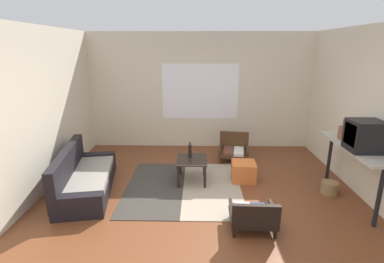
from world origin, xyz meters
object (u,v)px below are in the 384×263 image
Objects in this scene: armchair_striped_foreground at (253,216)px; console_shelf at (354,152)px; crt_television at (365,136)px; ottoman_orange at (243,171)px; coffee_table at (192,163)px; wicker_basket at (329,188)px; armchair_by_window at (234,148)px; glass_bottle at (190,151)px; couch at (84,178)px; clay_vase at (345,132)px.

console_shelf reaches higher than armchair_striped_foreground.
ottoman_orange is at bearing 151.37° from crt_television.
coffee_table is 2.35m from wicker_basket.
armchair_by_window is (0.89, 1.11, -0.09)m from coffee_table.
glass_bottle is at bearing 160.25° from crt_television.
couch is 6.86× the size of glass_bottle.
crt_television is (1.63, -1.92, 0.87)m from armchair_by_window.
glass_bottle is (-2.55, 0.35, -0.48)m from clay_vase.
crt_television reaches higher than coffee_table.
couch is at bearing -177.75° from clay_vase.
ottoman_orange is 1.29× the size of clay_vase.
glass_bottle is at bearing 164.65° from console_shelf.
armchair_striped_foreground is at bearing -60.33° from coffee_table.
crt_television is at bearing -28.63° from ottoman_orange.
wicker_basket is at bearing -0.19° from couch.
glass_bottle is 2.44m from wicker_basket.
armchair_by_window is 2.66m from crt_television.
crt_television is at bearing -17.91° from coffee_table.
console_shelf is (2.51, -0.60, 0.45)m from coffee_table.
couch is 1.88m from glass_bottle.
armchair_striped_foreground is 1.80m from wicker_basket.
clay_vase is (1.57, -0.29, 0.85)m from ottoman_orange.
clay_vase is (2.51, -0.24, 0.68)m from coffee_table.
glass_bottle is (-2.55, 0.70, -0.25)m from console_shelf.
couch is 4.12m from wicker_basket.
clay_vase is at bearing 89.68° from crt_television.
armchair_striped_foreground is 1.89× the size of clay_vase.
armchair_striped_foreground is at bearing -91.00° from armchair_by_window.
wicker_basket is at bearing -139.07° from clay_vase.
crt_television is 1.66× the size of wicker_basket.
couch is 2.79m from ottoman_orange.
console_shelf reaches higher than armchair_by_window.
armchair_striped_foreground is at bearing -93.76° from ottoman_orange.
glass_bottle is at bearing 176.65° from ottoman_orange.
clay_vase is (-0.00, 0.35, 0.23)m from console_shelf.
armchair_by_window is at bearing 140.27° from clay_vase.
glass_bottle is (-2.55, 0.91, -0.58)m from crt_television.
couch reaches higher than armchair_striped_foreground.
couch reaches higher than glass_bottle.
coffee_table is 1.89× the size of clay_vase.
armchair_striped_foreground is (-0.05, -2.59, -0.03)m from armchair_by_window.
armchair_by_window is at bearing 51.42° from coffee_table.
ottoman_orange is 0.94× the size of crt_television.
crt_television reaches higher than ottoman_orange.
ottoman_orange is at bearing -87.06° from armchair_by_window.
crt_television is (1.67, 0.66, 0.91)m from armchair_striped_foreground.
crt_television reaches higher than glass_bottle.
armchair_by_window is 2.10m from wicker_basket.
wicker_basket is (-0.21, 0.38, -1.02)m from crt_television.
couch is at bearing 174.74° from crt_television.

